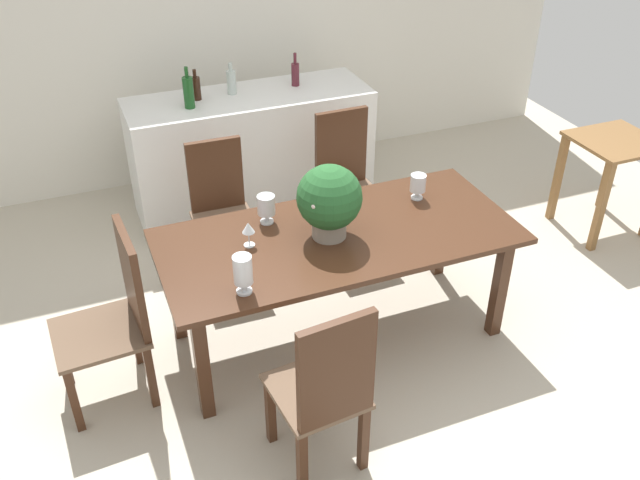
% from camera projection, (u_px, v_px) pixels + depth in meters
% --- Properties ---
extents(ground_plane, '(7.04, 7.04, 0.00)m').
position_uv_depth(ground_plane, '(342.00, 341.00, 4.29)').
color(ground_plane, '#BCB29E').
extents(back_wall, '(6.40, 0.10, 2.60)m').
position_uv_depth(back_wall, '(218.00, 21.00, 5.59)').
color(back_wall, silver).
rests_on(back_wall, ground).
extents(dining_table, '(2.07, 0.93, 0.75)m').
position_uv_depth(dining_table, '(338.00, 246.00, 3.99)').
color(dining_table, '#422616').
rests_on(dining_table, ground).
extents(chair_far_right, '(0.43, 0.48, 1.03)m').
position_uv_depth(chair_far_right, '(347.00, 178.00, 4.91)').
color(chair_far_right, '#422616').
rests_on(chair_far_right, ground).
extents(chair_far_left, '(0.41, 0.47, 0.97)m').
position_uv_depth(chair_far_left, '(221.00, 206.00, 4.63)').
color(chair_far_left, '#422616').
rests_on(chair_far_left, ground).
extents(chair_near_left, '(0.45, 0.48, 1.03)m').
position_uv_depth(chair_near_left, '(326.00, 389.00, 3.18)').
color(chair_near_left, '#422616').
rests_on(chair_near_left, ground).
extents(chair_head_end, '(0.51, 0.48, 1.02)m').
position_uv_depth(chair_head_end, '(117.00, 312.00, 3.65)').
color(chair_head_end, '#422616').
rests_on(chair_head_end, ground).
extents(flower_centerpiece, '(0.37, 0.37, 0.44)m').
position_uv_depth(flower_centerpiece, '(329.00, 200.00, 3.79)').
color(flower_centerpiece, gray).
rests_on(flower_centerpiece, dining_table).
extents(crystal_vase_left, '(0.10, 0.10, 0.16)m').
position_uv_depth(crystal_vase_left, '(418.00, 184.00, 4.23)').
color(crystal_vase_left, silver).
rests_on(crystal_vase_left, dining_table).
extents(crystal_vase_center_near, '(0.10, 0.10, 0.22)m').
position_uv_depth(crystal_vase_center_near, '(243.00, 271.00, 3.41)').
color(crystal_vase_center_near, silver).
rests_on(crystal_vase_center_near, dining_table).
extents(crystal_vase_right, '(0.10, 0.10, 0.18)m').
position_uv_depth(crystal_vase_right, '(266.00, 206.00, 3.98)').
color(crystal_vase_right, silver).
rests_on(crystal_vase_right, dining_table).
extents(wine_glass, '(0.07, 0.07, 0.15)m').
position_uv_depth(wine_glass, '(248.00, 229.00, 3.78)').
color(wine_glass, silver).
rests_on(wine_glass, dining_table).
extents(kitchen_counter, '(1.86, 0.63, 0.95)m').
position_uv_depth(kitchen_counter, '(251.00, 152.00, 5.44)').
color(kitchen_counter, silver).
rests_on(kitchen_counter, ground).
extents(wine_bottle_clear, '(0.06, 0.06, 0.26)m').
position_uv_depth(wine_bottle_clear, '(295.00, 73.00, 5.30)').
color(wine_bottle_clear, '#511E28').
rests_on(wine_bottle_clear, kitchen_counter).
extents(wine_bottle_tall, '(0.07, 0.07, 0.23)m').
position_uv_depth(wine_bottle_tall, '(196.00, 88.00, 5.06)').
color(wine_bottle_tall, black).
rests_on(wine_bottle_tall, kitchen_counter).
extents(wine_bottle_amber, '(0.07, 0.07, 0.24)m').
position_uv_depth(wine_bottle_amber, '(231.00, 82.00, 5.15)').
color(wine_bottle_amber, '#B2BFB7').
rests_on(wine_bottle_amber, kitchen_counter).
extents(wine_bottle_dark, '(0.08, 0.08, 0.30)m').
position_uv_depth(wine_bottle_dark, '(188.00, 92.00, 4.91)').
color(wine_bottle_dark, '#194C1E').
rests_on(wine_bottle_dark, kitchen_counter).
extents(side_table, '(0.58, 0.57, 0.75)m').
position_uv_depth(side_table, '(611.00, 163.00, 5.10)').
color(side_table, brown).
rests_on(side_table, ground).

